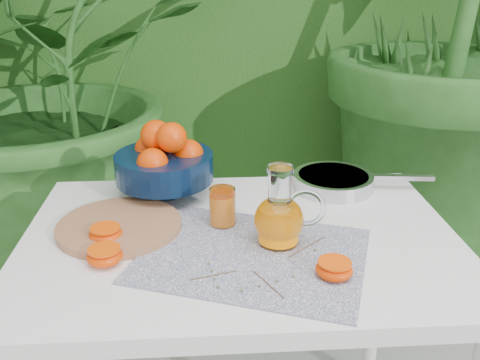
{
  "coord_description": "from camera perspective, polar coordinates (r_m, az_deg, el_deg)",
  "views": [
    {
      "loc": [
        -0.14,
        -1.12,
        1.34
      ],
      "look_at": [
        -0.07,
        -0.02,
        0.88
      ],
      "focal_mm": 40.0,
      "sensor_mm": 36.0,
      "label": 1
    }
  ],
  "objects": [
    {
      "name": "potted_plant_left",
      "position": [
        2.41,
        -20.59,
        10.85
      ],
      "size": [
        2.56,
        2.56,
        1.81
      ],
      "primitive_type": "imported",
      "rotation": [
        0.0,
        0.0,
        0.81
      ],
      "color": "#264E1B",
      "rests_on": "ground"
    },
    {
      "name": "potted_plant_right",
      "position": [
        2.52,
        19.68,
        15.89
      ],
      "size": [
        2.6,
        2.6,
        2.2
      ],
      "primitive_type": "imported",
      "rotation": [
        0.0,
        0.0,
        1.78
      ],
      "color": "#264E1B",
      "rests_on": "ground"
    },
    {
      "name": "white_table",
      "position": [
        1.28,
        0.06,
        -9.15
      ],
      "size": [
        1.0,
        0.7,
        0.75
      ],
      "color": "white",
      "rests_on": "ground"
    },
    {
      "name": "placemat",
      "position": [
        1.16,
        1.36,
        -7.98
      ],
      "size": [
        0.57,
        0.5,
        0.0
      ],
      "primitive_type": "cube",
      "rotation": [
        0.0,
        0.0,
        -0.35
      ],
      "color": "#0D1349",
      "rests_on": "white_table"
    },
    {
      "name": "cutting_board",
      "position": [
        1.29,
        -12.73,
        -4.84
      ],
      "size": [
        0.31,
        0.31,
        0.02
      ],
      "primitive_type": "cylinder",
      "rotation": [
        0.0,
        0.0,
        -0.06
      ],
      "color": "#9B6A46",
      "rests_on": "white_table"
    },
    {
      "name": "fruit_bowl",
      "position": [
        1.43,
        -8.03,
        2.05
      ],
      "size": [
        0.34,
        0.34,
        0.21
      ],
      "color": "black",
      "rests_on": "white_table"
    },
    {
      "name": "juice_pitcher",
      "position": [
        1.17,
        4.28,
        -4.0
      ],
      "size": [
        0.17,
        0.13,
        0.18
      ],
      "color": "white",
      "rests_on": "white_table"
    },
    {
      "name": "juice_tumbler",
      "position": [
        1.26,
        -1.87,
        -2.93
      ],
      "size": [
        0.07,
        0.07,
        0.09
      ],
      "color": "white",
      "rests_on": "white_table"
    },
    {
      "name": "saute_pan",
      "position": [
        1.49,
        10.03,
        -0.07
      ],
      "size": [
        0.39,
        0.24,
        0.04
      ],
      "color": "#B9B9BE",
      "rests_on": "white_table"
    },
    {
      "name": "orange_halves",
      "position": [
        1.14,
        -6.69,
        -7.66
      ],
      "size": [
        0.56,
        0.26,
        0.04
      ],
      "color": "#F54D02",
      "rests_on": "white_table"
    },
    {
      "name": "thyme_sprigs",
      "position": [
        1.11,
        2.8,
        -9.21
      ],
      "size": [
        0.3,
        0.24,
        0.01
      ],
      "color": "brown",
      "rests_on": "white_table"
    }
  ]
}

